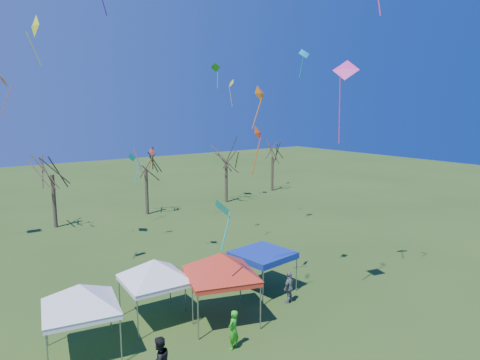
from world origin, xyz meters
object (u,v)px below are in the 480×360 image
object	(u,v)px
tent_white_mid	(154,264)
tent_red	(221,257)
tree_3	(145,152)
person_grey	(289,287)
tent_white_west	(79,289)
person_green	(233,329)
tree_4	(226,147)
tree_2	(51,155)
tent_blue	(263,255)
tree_5	(273,145)

from	to	relation	value
tent_white_mid	tent_red	world-z (taller)	tent_red
tree_3	tent_white_mid	distance (m)	22.00
person_grey	tent_white_west	bearing A→B (deg)	-25.14
tree_3	person_green	distance (m)	25.80
tent_white_mid	tree_4	bearing A→B (deg)	48.40
tree_4	person_green	size ratio (longest dim) A/B	4.53
tree_2	person_green	xyz separation A→B (m)	(1.59, -24.67, -5.42)
tree_3	tent_blue	world-z (taller)	tree_3
tree_4	tent_white_west	xyz separation A→B (m)	(-21.53, -20.95, -3.14)
tent_white_west	person_green	world-z (taller)	tent_white_west
tree_2	tent_white_mid	xyz separation A→B (m)	(-0.06, -20.40, -3.38)
tree_2	tent_white_mid	world-z (taller)	tree_2
tree_2	tree_4	size ratio (longest dim) A/B	1.04
tent_blue	tree_4	bearing A→B (deg)	60.88
tree_2	tent_white_mid	distance (m)	20.68
tree_2	tree_3	bearing A→B (deg)	-2.27
tent_red	person_grey	size ratio (longest dim) A/B	2.51
tent_red	person_grey	bearing A→B (deg)	-8.00
tent_red	person_green	distance (m)	3.51
tree_4	person_green	world-z (taller)	tree_4
person_green	tree_4	bearing A→B (deg)	-147.43
tent_red	tree_2	bearing A→B (deg)	96.60
tree_2	tree_4	distance (m)	17.73
tent_white_west	tree_2	bearing A→B (deg)	79.88
tree_3	tent_white_west	bearing A→B (deg)	-120.18
tree_5	tent_white_mid	size ratio (longest dim) A/B	1.83
tent_white_west	tent_blue	world-z (taller)	tent_white_west
tree_4	tree_5	bearing A→B (deg)	13.85
tree_5	person_grey	size ratio (longest dim) A/B	4.38
tent_white_mid	person_grey	xyz separation A→B (m)	(6.60, -2.40, -2.06)
tree_3	tent_red	bearing A→B (deg)	-104.89
tree_2	tent_blue	size ratio (longest dim) A/B	2.54
person_grey	tent_blue	bearing A→B (deg)	-101.70
tree_5	tent_red	size ratio (longest dim) A/B	1.74
tree_4	tree_5	world-z (taller)	tree_4
person_grey	tree_5	bearing A→B (deg)	-145.63
person_grey	tent_red	bearing A→B (deg)	-25.04
tent_red	tree_4	bearing A→B (deg)	55.29
tree_3	person_grey	distance (m)	23.14
tent_white_mid	tent_blue	size ratio (longest dim) A/B	1.27
tree_2	tent_red	world-z (taller)	tree_2
tent_white_west	tree_5	bearing A→B (deg)	37.59
tent_red	tent_blue	xyz separation A→B (m)	(3.79, 1.47, -1.10)
tent_white_mid	person_grey	distance (m)	7.32
tree_2	tree_4	bearing A→B (deg)	-1.22
tent_white_mid	tree_5	bearing A→B (deg)	40.19
tent_red	person_green	xyz separation A→B (m)	(-0.99, -2.43, -2.33)
tree_2	person_grey	distance (m)	24.34
tent_white_mid	person_grey	size ratio (longest dim) A/B	2.40
tent_blue	tree_3	bearing A→B (deg)	84.30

